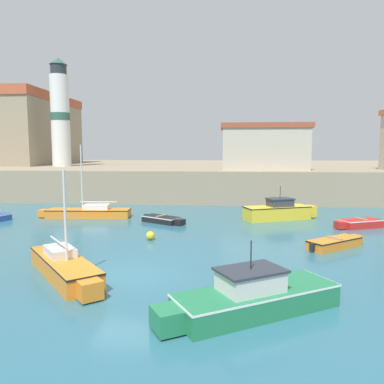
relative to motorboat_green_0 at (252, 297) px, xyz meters
The scene contains 13 objects.
ground_plane 5.78m from the motorboat_green_0, 148.04° to the left, with size 200.00×200.00×0.00m, color #2D667A.
quay_seawall 43.22m from the motorboat_green_0, 96.49° to the left, with size 120.00×40.00×3.17m, color gray.
motorboat_green_0 is the anchor object (origin of this frame).
sailboat_orange_1 7.81m from the motorboat_green_0, 159.46° to the left, with size 4.71×5.33×4.35m.
dinghy_red_3 16.07m from the motorboat_green_0, 59.82° to the left, with size 3.40×2.18×0.62m.
dinghy_orange_4 9.77m from the motorboat_green_0, 59.50° to the left, with size 3.44×2.87×0.57m.
dinghy_black_5 15.38m from the motorboat_green_0, 109.95° to the left, with size 3.33×2.52×0.52m.
motorboat_yellow_6 16.81m from the motorboat_green_0, 79.10° to the left, with size 5.68×3.32×2.48m.
sailboat_orange_7 19.68m from the motorboat_green_0, 125.14° to the left, with size 7.02×1.97×5.54m.
mooring_buoy 10.60m from the motorboat_green_0, 118.78° to the left, with size 0.50×0.50×0.50m, color yellow.
church 50.07m from the motorboat_green_0, 126.73° to the left, with size 13.46×17.19×16.13m.
lighthouse 40.24m from the motorboat_green_0, 122.16° to the left, with size 2.28×2.28×12.97m.
harbor_shed_near_wharf 27.89m from the motorboat_green_0, 83.48° to the left, with size 8.80×4.96×4.59m.
Camera 1 is at (3.97, -14.49, 5.11)m, focal length 35.00 mm.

